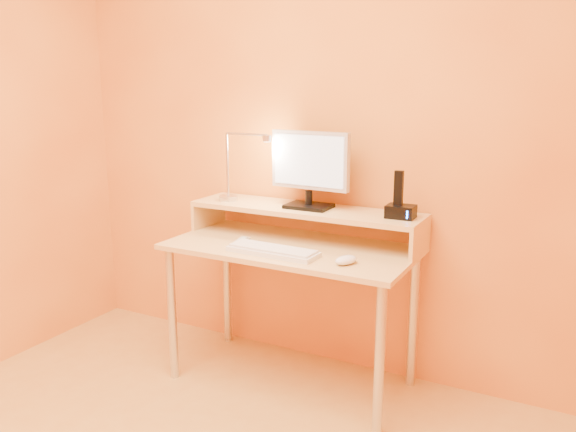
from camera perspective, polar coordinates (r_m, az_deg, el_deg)
The scene contains 25 objects.
wall_back at distance 3.04m, azimuth 3.15°, elevation 8.28°, with size 3.00×0.04×2.50m, color #ED9839.
desk_leg_fl at distance 3.06m, azimuth -11.22°, elevation -9.35°, with size 0.04×0.04×0.69m, color silver.
desk_leg_fr at distance 2.57m, azimuth 8.88°, elevation -13.82°, with size 0.04×0.04×0.69m, color silver.
desk_leg_bl at distance 3.44m, azimuth -5.95°, elevation -6.66°, with size 0.04×0.04×0.69m, color silver.
desk_leg_br at distance 3.00m, azimuth 12.07°, elevation -9.85°, with size 0.04×0.04×0.69m, color silver.
desk_lower at distance 2.85m, azimuth 0.31°, elevation -3.11°, with size 1.20×0.60×0.03m, color tan.
shelf_riser_left at distance 3.26m, azimuth -7.71°, elevation 0.26°, with size 0.02×0.30×0.14m, color tan.
shelf_riser_right at distance 2.76m, azimuth 12.74°, elevation -2.27°, with size 0.02×0.30×0.14m, color tan.
desk_shelf at distance 2.94m, azimuth 1.67°, elevation 0.60°, with size 1.20×0.30×0.03m, color tan.
monitor_foot at distance 2.93m, azimuth 2.03°, elevation 0.97°, with size 0.22×0.16×0.02m, color black.
monitor_neck at distance 2.92m, azimuth 2.04°, elevation 1.81°, with size 0.04×0.04×0.07m, color black.
monitor_panel at distance 2.90m, azimuth 2.15°, elevation 5.44°, with size 0.42×0.04×0.29m, color #B8B8BF.
monitor_back at distance 2.92m, azimuth 2.36°, elevation 5.49°, with size 0.38×0.01×0.24m, color black.
monitor_screen at distance 2.88m, azimuth 1.99°, elevation 5.40°, with size 0.38×0.00×0.25m, color silver.
lamp_base at distance 3.13m, azimuth -5.83°, elevation 1.75°, with size 0.10×0.10×0.03m, color silver.
lamp_post at distance 3.10m, azimuth -5.90°, elevation 4.97°, with size 0.01×0.01×0.33m, color silver.
lamp_arm at distance 3.01m, azimuth -4.06°, elevation 7.94°, with size 0.01×0.01×0.24m, color silver.
lamp_head at distance 2.95m, azimuth -2.06°, elevation 7.57°, with size 0.04×0.04×0.03m, color silver.
lamp_bulb at distance 2.96m, azimuth -2.06°, elevation 7.26°, with size 0.03×0.03×0.00m, color #FFEAC6.
phone_dock at distance 2.76m, azimuth 10.92°, elevation 0.42°, with size 0.13×0.10×0.06m, color black.
phone_handset at distance 2.74m, azimuth 10.72°, elevation 2.70°, with size 0.04×0.03×0.16m, color black.
phone_led at distance 2.70m, azimuth 11.51°, elevation 0.12°, with size 0.01×0.00×0.04m, color #2B83F7.
keyboard at distance 2.71m, azimuth -1.49°, elevation -3.48°, with size 0.43×0.14×0.02m, color silver.
mouse at distance 2.57m, azimuth 5.66°, elevation -4.28°, with size 0.06×0.11×0.04m, color silver.
remote_control at distance 2.86m, azimuth -4.72°, elevation -2.65°, with size 0.05×0.18×0.02m, color silver.
Camera 1 is at (1.27, -1.25, 1.50)m, focal length 36.54 mm.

